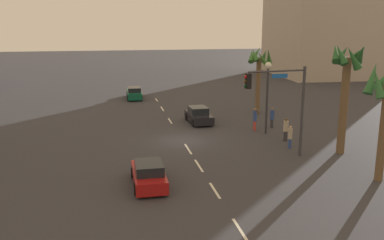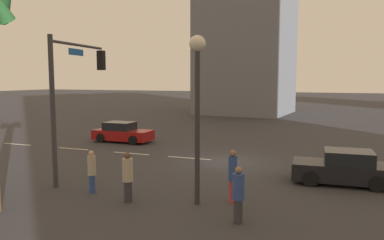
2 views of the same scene
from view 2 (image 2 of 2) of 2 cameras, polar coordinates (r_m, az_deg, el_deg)
ground_plane at (r=20.44m, az=5.35°, el=-6.21°), size 220.00×220.00×0.00m
lane_stripe_2 at (r=19.79m, az=25.08°, el=-7.18°), size 2.24×0.14×0.01m
lane_stripe_3 at (r=21.12m, az=-0.43°, el=-5.76°), size 2.57×0.14×0.01m
lane_stripe_4 at (r=22.71m, az=-9.18°, el=-5.00°), size 2.38×0.14×0.01m
lane_stripe_5 at (r=25.03m, az=-17.45°, el=-4.16°), size 2.25×0.14×0.01m
lane_stripe_6 at (r=28.11m, az=-24.87°, el=-3.34°), size 2.30×0.14×0.01m
car_1 at (r=26.89m, az=-10.50°, el=-1.91°), size 4.12×1.84×1.39m
car_2 at (r=17.17m, az=21.90°, el=-6.80°), size 4.09×2.04×1.43m
traffic_signal at (r=17.17m, az=-17.59°, el=5.06°), size 0.69×4.38×6.13m
streetlamp at (r=12.94m, az=0.81°, el=5.08°), size 0.56×0.56×5.86m
pedestrian_0 at (r=13.56m, az=6.17°, el=-8.14°), size 0.37×0.37×1.92m
pedestrian_1 at (r=13.79m, az=-9.67°, el=-8.36°), size 0.48×0.48×1.80m
pedestrian_2 at (r=15.18m, az=-14.90°, el=-7.36°), size 0.41×0.41×1.66m
pedestrian_3 at (r=11.76m, az=7.00°, el=-10.98°), size 0.40×0.40×1.76m
building_3 at (r=49.29m, az=8.24°, el=11.89°), size 11.54×11.69×18.63m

